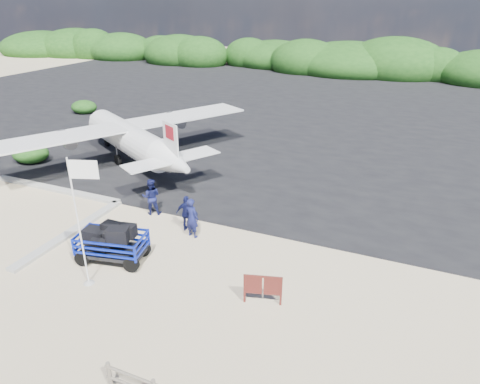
{
  "coord_description": "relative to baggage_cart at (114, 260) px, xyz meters",
  "views": [
    {
      "loc": [
        9.88,
        -11.69,
        10.33
      ],
      "look_at": [
        2.37,
        5.94,
        1.53
      ],
      "focal_mm": 32.0,
      "sensor_mm": 36.0,
      "label": 1
    }
  ],
  "objects": [
    {
      "name": "ground",
      "position": [
        1.16,
        -0.42,
        0.0
      ],
      "size": [
        160.0,
        160.0,
        0.0
      ],
      "primitive_type": "plane",
      "color": "beige"
    },
    {
      "name": "asphalt_apron",
      "position": [
        1.16,
        29.58,
        0.0
      ],
      "size": [
        90.0,
        50.0,
        0.04
      ],
      "primitive_type": null,
      "color": "#B2B2B2",
      "rests_on": "ground"
    },
    {
      "name": "lagoon",
      "position": [
        -7.84,
        1.08,
        0.0
      ],
      "size": [
        9.0,
        7.0,
        0.4
      ],
      "primitive_type": null,
      "color": "#B2B2B2",
      "rests_on": "ground"
    },
    {
      "name": "vegetation_band",
      "position": [
        1.16,
        54.58,
        0.0
      ],
      "size": [
        124.0,
        8.0,
        4.4
      ],
      "primitive_type": null,
      "color": "#B2B2B2",
      "rests_on": "ground"
    },
    {
      "name": "baggage_cart",
      "position": [
        0.0,
        0.0,
        0.0
      ],
      "size": [
        3.34,
        2.32,
        1.53
      ],
      "primitive_type": null,
      "rotation": [
        0.0,
        0.0,
        0.2
      ],
      "color": "#0C21B5",
      "rests_on": "ground"
    },
    {
      "name": "flagpole",
      "position": [
        0.11,
        -1.71,
        0.0
      ],
      "size": [
        1.14,
        0.76,
        5.28
      ],
      "primitive_type": null,
      "rotation": [
        0.0,
        0.0,
        0.34
      ],
      "color": "white",
      "rests_on": "ground"
    },
    {
      "name": "signboard",
      "position": [
        6.85,
        -0.16,
        0.0
      ],
      "size": [
        1.49,
        0.54,
        1.24
      ],
      "primitive_type": null,
      "rotation": [
        0.0,
        0.0,
        0.27
      ],
      "color": "maroon",
      "rests_on": "ground"
    },
    {
      "name": "crew_a",
      "position": [
        2.12,
        3.1,
        0.98
      ],
      "size": [
        0.8,
        0.6,
        1.97
      ],
      "primitive_type": "imported",
      "rotation": [
        0.0,
        0.0,
        2.95
      ],
      "color": "#151A50",
      "rests_on": "ground"
    },
    {
      "name": "crew_b",
      "position": [
        -0.92,
        4.33,
        0.97
      ],
      "size": [
        1.16,
        1.06,
        1.93
      ],
      "primitive_type": "imported",
      "rotation": [
        0.0,
        0.0,
        3.57
      ],
      "color": "#151A50",
      "rests_on": "ground"
    },
    {
      "name": "crew_c",
      "position": [
        1.64,
        3.52,
        0.91
      ],
      "size": [
        1.13,
        0.65,
        1.81
      ],
      "primitive_type": "imported",
      "rotation": [
        0.0,
        0.0,
        3.35
      ],
      "color": "#151A50",
      "rests_on": "ground"
    }
  ]
}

